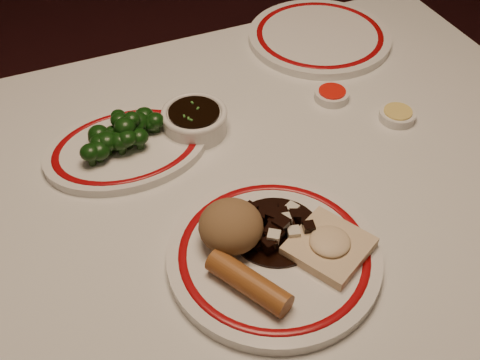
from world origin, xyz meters
name	(u,v)px	position (x,y,z in m)	size (l,w,h in m)	color
dining_table	(249,221)	(0.00, 0.00, 0.66)	(1.20, 0.90, 0.75)	silver
main_plate	(274,256)	(-0.03, -0.16, 0.76)	(0.32, 0.32, 0.02)	white
rice_mound	(231,226)	(-0.08, -0.11, 0.80)	(0.09, 0.09, 0.06)	olive
spring_roll	(249,282)	(-0.09, -0.20, 0.78)	(0.03, 0.03, 0.12)	#985725
fried_wonton	(329,245)	(0.04, -0.18, 0.78)	(0.13, 0.13, 0.03)	beige
stirfry_heap	(277,227)	(-0.01, -0.12, 0.78)	(0.13, 0.13, 0.03)	black
broccoli_plate	(127,148)	(-0.16, 0.15, 0.76)	(0.28, 0.24, 0.02)	white
broccoli_pile	(120,134)	(-0.17, 0.15, 0.79)	(0.15, 0.09, 0.05)	#23471C
soy_bowl	(195,121)	(-0.04, 0.16, 0.77)	(0.11, 0.11, 0.04)	white
sweet_sour_dish	(332,95)	(0.23, 0.14, 0.76)	(0.06, 0.06, 0.02)	white
mustard_dish	(397,115)	(0.30, 0.04, 0.76)	(0.06, 0.06, 0.02)	white
far_plate	(319,36)	(0.30, 0.33, 0.76)	(0.37, 0.37, 0.02)	white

